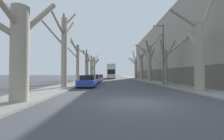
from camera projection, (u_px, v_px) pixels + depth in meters
name	position (u px, v px, depth m)	size (l,w,h in m)	color
ground_plane	(134.00, 102.00, 7.94)	(300.00, 300.00, 0.00)	#424247
sidewalk_left	(97.00, 77.00, 57.88)	(3.12, 120.00, 0.12)	gray
sidewalk_right	(131.00, 77.00, 57.98)	(3.12, 120.00, 0.12)	gray
building_facade_right	(175.00, 54.00, 33.26)	(10.08, 43.25, 11.74)	#9E9384
street_tree_left_0	(19.00, 48.00, 7.57)	(3.40, 4.50, 5.90)	gray
street_tree_left_1	(64.00, 48.00, 15.66)	(3.08, 4.41, 8.39)	gray
street_tree_left_2	(77.00, 62.00, 22.01)	(1.55, 2.80, 6.26)	gray
street_tree_left_3	(86.00, 65.00, 29.28)	(3.43, 2.78, 7.13)	gray
street_tree_left_4	(91.00, 67.00, 37.18)	(4.20, 4.32, 6.95)	gray
street_tree_left_5	(94.00, 66.00, 44.30)	(3.46, 2.98, 7.38)	gray
street_tree_right_0	(199.00, 50.00, 12.49)	(4.37, 3.42, 8.12)	gray
street_tree_right_1	(165.00, 63.00, 20.02)	(3.45, 4.13, 6.30)	gray
street_tree_right_2	(149.00, 61.00, 27.74)	(4.89, 3.62, 8.92)	gray
street_tree_right_3	(142.00, 65.00, 36.21)	(2.97, 1.47, 7.74)	gray
street_tree_right_4	(135.00, 67.00, 43.93)	(2.69, 3.52, 8.01)	gray
double_decker_bus	(111.00, 71.00, 47.41)	(2.44, 10.40, 4.33)	silver
parked_car_0	(88.00, 81.00, 17.12)	(1.80, 4.37, 1.35)	navy
parked_car_1	(94.00, 79.00, 22.78)	(1.75, 3.98, 1.37)	navy
parked_car_2	(97.00, 78.00, 28.12)	(1.73, 4.58, 1.34)	maroon
parked_car_3	(99.00, 78.00, 33.70)	(1.86, 3.93, 1.34)	#4C5156
lamp_post	(163.00, 51.00, 18.93)	(1.40, 0.20, 7.76)	#4C4F54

